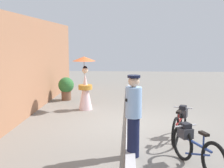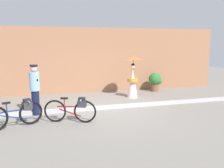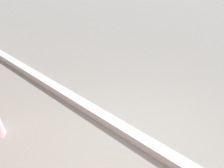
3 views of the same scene
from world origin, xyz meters
TOP-DOWN VIEW (x-y plane):
  - ground_plane at (0.00, 0.00)m, footprint 30.00×30.00m
  - building_wall at (0.00, 3.45)m, footprint 14.00×0.40m
  - sidewalk_curb at (0.00, 0.00)m, footprint 14.00×0.20m
  - bicycle_near_officer at (-3.00, -1.22)m, footprint 1.64×0.73m
  - bicycle_far_side at (-1.35, -1.23)m, footprint 1.57×0.68m
  - person_officer at (-2.47, -0.06)m, footprint 0.34×0.34m
  - person_with_parasol at (1.72, 1.59)m, footprint 0.82×0.82m
  - potted_plant_by_door at (3.34, 2.61)m, footprint 0.66×0.64m

SIDE VIEW (x-z plane):
  - ground_plane at x=0.00m, z-range 0.00..0.00m
  - sidewalk_curb at x=0.00m, z-range 0.00..0.12m
  - bicycle_near_officer at x=-3.00m, z-range 0.02..0.82m
  - bicycle_far_side at x=-1.35m, z-range 0.02..0.83m
  - potted_plant_by_door at x=3.34m, z-range 0.07..1.02m
  - person_officer at x=-2.47m, z-range 0.06..1.80m
  - person_with_parasol at x=1.72m, z-range 0.01..1.90m
  - building_wall at x=0.00m, z-range 0.00..3.21m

